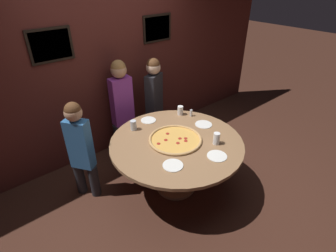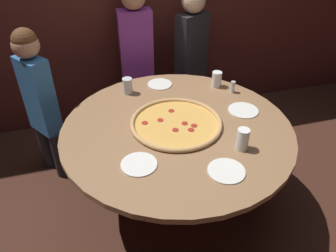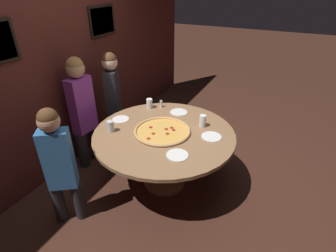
{
  "view_description": "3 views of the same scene",
  "coord_description": "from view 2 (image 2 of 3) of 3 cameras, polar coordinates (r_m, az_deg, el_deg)",
  "views": [
    {
      "loc": [
        -1.76,
        -1.94,
        2.53
      ],
      "look_at": [
        -0.06,
        0.09,
        0.94
      ],
      "focal_mm": 28.0,
      "sensor_mm": 36.0,
      "label": 1
    },
    {
      "loc": [
        -0.56,
        -1.77,
        2.07
      ],
      "look_at": [
        -0.08,
        -0.04,
        0.79
      ],
      "focal_mm": 35.0,
      "sensor_mm": 36.0,
      "label": 2
    },
    {
      "loc": [
        -2.27,
        -1.17,
        2.28
      ],
      "look_at": [
        0.0,
        -0.05,
        0.83
      ],
      "focal_mm": 28.0,
      "sensor_mm": 36.0,
      "label": 3
    }
  ],
  "objects": [
    {
      "name": "diner_far_left",
      "position": [
        3.25,
        4.07,
        12.63
      ],
      "size": [
        0.38,
        0.26,
        1.43
      ],
      "rotation": [
        0.0,
        0.0,
        -2.73
      ],
      "color": "#232328",
      "rests_on": "ground_plane"
    },
    {
      "name": "dining_table",
      "position": [
        2.36,
        1.54,
        -2.55
      ],
      "size": [
        1.61,
        1.61,
        0.74
      ],
      "color": "#936B47",
      "rests_on": "ground_plane"
    },
    {
      "name": "giant_pizza",
      "position": [
        2.29,
        1.32,
        0.54
      ],
      "size": [
        0.65,
        0.65,
        0.03
      ],
      "color": "#E5A84C",
      "rests_on": "dining_table"
    },
    {
      "name": "drink_cup_by_shaker",
      "position": [
        2.1,
        12.87,
        -2.26
      ],
      "size": [
        0.08,
        0.08,
        0.15
      ],
      "primitive_type": "cylinder",
      "color": "white",
      "rests_on": "dining_table"
    },
    {
      "name": "diner_side_left",
      "position": [
        3.2,
        -5.55,
        12.77
      ],
      "size": [
        0.37,
        0.22,
        1.48
      ],
      "rotation": [
        0.0,
        0.0,
        3.09
      ],
      "color": "#232328",
      "rests_on": "ground_plane"
    },
    {
      "name": "drink_cup_beside_pizza",
      "position": [
        2.67,
        -7.06,
        6.95
      ],
      "size": [
        0.08,
        0.08,
        0.13
      ],
      "primitive_type": "cylinder",
      "color": "silver",
      "rests_on": "dining_table"
    },
    {
      "name": "ground_plane",
      "position": [
        2.78,
        1.34,
        -12.56
      ],
      "size": [
        24.0,
        24.0,
        0.0
      ],
      "primitive_type": "plane",
      "color": "#422319"
    },
    {
      "name": "white_plate_right_side",
      "position": [
        1.98,
        -5.07,
        -6.65
      ],
      "size": [
        0.22,
        0.22,
        0.01
      ],
      "primitive_type": "cylinder",
      "color": "white",
      "rests_on": "dining_table"
    },
    {
      "name": "condiment_shaker",
      "position": [
        2.72,
        11.21,
        6.7
      ],
      "size": [
        0.04,
        0.04,
        0.1
      ],
      "color": "silver",
      "rests_on": "dining_table"
    },
    {
      "name": "diner_side_right",
      "position": [
        2.78,
        -21.45,
        4.44
      ],
      "size": [
        0.28,
        0.34,
        1.31
      ],
      "rotation": [
        0.0,
        0.0,
        2.17
      ],
      "color": "#232328",
      "rests_on": "ground_plane"
    },
    {
      "name": "white_plate_near_front",
      "position": [
        2.8,
        -1.45,
        7.29
      ],
      "size": [
        0.21,
        0.21,
        0.01
      ],
      "primitive_type": "cylinder",
      "color": "white",
      "rests_on": "dining_table"
    },
    {
      "name": "drink_cup_centre_back",
      "position": [
        2.78,
        8.47,
        8.05
      ],
      "size": [
        0.08,
        0.08,
        0.13
      ],
      "primitive_type": "cylinder",
      "color": "white",
      "rests_on": "dining_table"
    },
    {
      "name": "white_plate_left_side",
      "position": [
        2.51,
        12.97,
        2.69
      ],
      "size": [
        0.23,
        0.23,
        0.01
      ],
      "primitive_type": "cylinder",
      "color": "white",
      "rests_on": "dining_table"
    },
    {
      "name": "white_plate_beside_cup",
      "position": [
        1.96,
        10.13,
        -7.7
      ],
      "size": [
        0.22,
        0.22,
        0.01
      ],
      "primitive_type": "cylinder",
      "color": "white",
      "rests_on": "dining_table"
    }
  ]
}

